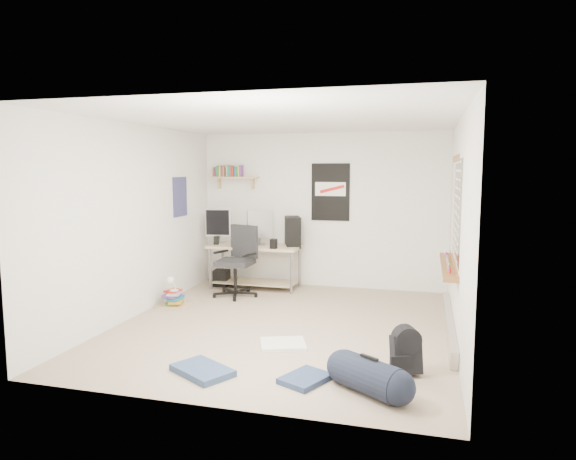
% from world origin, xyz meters
% --- Properties ---
extents(floor, '(4.00, 4.50, 0.01)m').
position_xyz_m(floor, '(0.00, 0.00, -0.01)').
color(floor, gray).
rests_on(floor, ground).
extents(ceiling, '(4.00, 4.50, 0.01)m').
position_xyz_m(ceiling, '(0.00, 0.00, 2.50)').
color(ceiling, white).
rests_on(ceiling, ground).
extents(back_wall, '(4.00, 0.01, 2.50)m').
position_xyz_m(back_wall, '(0.00, 2.25, 1.25)').
color(back_wall, silver).
rests_on(back_wall, ground).
extents(left_wall, '(0.01, 4.50, 2.50)m').
position_xyz_m(left_wall, '(-2.00, 0.00, 1.25)').
color(left_wall, silver).
rests_on(left_wall, ground).
extents(right_wall, '(0.01, 4.50, 2.50)m').
position_xyz_m(right_wall, '(2.00, 0.00, 1.25)').
color(right_wall, silver).
rests_on(right_wall, ground).
extents(desk, '(1.59, 1.07, 0.67)m').
position_xyz_m(desk, '(-0.99, 1.82, 0.36)').
color(desk, tan).
rests_on(desk, floor).
extents(monitor_left, '(0.44, 0.17, 0.47)m').
position_xyz_m(monitor_left, '(-1.63, 1.83, 0.90)').
color(monitor_left, '#939297').
rests_on(monitor_left, desk).
extents(monitor_right, '(0.40, 0.31, 0.45)m').
position_xyz_m(monitor_right, '(-0.91, 1.83, 0.89)').
color(monitor_right, '#B8B8BD').
rests_on(monitor_right, desk).
extents(pc_tower, '(0.37, 0.52, 0.49)m').
position_xyz_m(pc_tower, '(-0.42, 2.00, 0.91)').
color(pc_tower, black).
rests_on(pc_tower, desk).
extents(keyboard, '(0.36, 0.13, 0.02)m').
position_xyz_m(keyboard, '(-1.13, 1.78, 0.68)').
color(keyboard, black).
rests_on(keyboard, desk).
extents(speaker_left, '(0.10, 0.10, 0.16)m').
position_xyz_m(speaker_left, '(-1.63, 1.74, 0.75)').
color(speaker_left, black).
rests_on(speaker_left, desk).
extents(speaker_right, '(0.10, 0.10, 0.18)m').
position_xyz_m(speaker_right, '(-0.61, 1.56, 0.76)').
color(speaker_right, black).
rests_on(speaker_right, desk).
extents(office_chair, '(0.88, 0.88, 1.07)m').
position_xyz_m(office_chair, '(-1.12, 1.24, 0.49)').
color(office_chair, black).
rests_on(office_chair, floor).
extents(wall_shelf, '(0.80, 0.22, 0.24)m').
position_xyz_m(wall_shelf, '(-1.45, 2.14, 1.78)').
color(wall_shelf, tan).
rests_on(wall_shelf, back_wall).
extents(poster_back_wall, '(0.62, 0.03, 0.92)m').
position_xyz_m(poster_back_wall, '(0.15, 2.23, 1.55)').
color(poster_back_wall, black).
rests_on(poster_back_wall, back_wall).
extents(poster_left_wall, '(0.02, 0.42, 0.60)m').
position_xyz_m(poster_left_wall, '(-1.99, 1.20, 1.50)').
color(poster_left_wall, navy).
rests_on(poster_left_wall, left_wall).
extents(window, '(0.10, 1.50, 1.26)m').
position_xyz_m(window, '(1.95, 0.30, 1.45)').
color(window, brown).
rests_on(window, right_wall).
extents(baseboard_heater, '(0.08, 2.50, 0.18)m').
position_xyz_m(baseboard_heater, '(1.96, 0.30, 0.09)').
color(baseboard_heater, '#B7B2A8').
rests_on(baseboard_heater, floor).
extents(backpack, '(0.33, 0.30, 0.35)m').
position_xyz_m(backpack, '(1.51, -1.16, 0.20)').
color(backpack, black).
rests_on(backpack, floor).
extents(duffel_bag, '(0.43, 0.43, 0.61)m').
position_xyz_m(duffel_bag, '(1.22, -1.66, 0.14)').
color(duffel_bag, black).
rests_on(duffel_bag, floor).
extents(tshirt, '(0.59, 0.55, 0.04)m').
position_xyz_m(tshirt, '(0.18, -0.71, 0.02)').
color(tshirt, silver).
rests_on(tshirt, floor).
extents(jeans_a, '(0.69, 0.61, 0.06)m').
position_xyz_m(jeans_a, '(-0.35, -1.64, 0.03)').
color(jeans_a, navy).
rests_on(jeans_a, floor).
extents(jeans_b, '(0.49, 0.54, 0.05)m').
position_xyz_m(jeans_b, '(0.63, -1.56, 0.03)').
color(jeans_b, navy).
rests_on(jeans_b, floor).
extents(book_stack, '(0.57, 0.52, 0.32)m').
position_xyz_m(book_stack, '(-1.75, 0.47, 0.15)').
color(book_stack, brown).
rests_on(book_stack, floor).
extents(desk_lamp, '(0.15, 0.21, 0.19)m').
position_xyz_m(desk_lamp, '(-1.73, 0.45, 0.38)').
color(desk_lamp, silver).
rests_on(desk_lamp, book_stack).
extents(subwoofer, '(0.25, 0.25, 0.26)m').
position_xyz_m(subwoofer, '(-1.57, 1.79, 0.14)').
color(subwoofer, black).
rests_on(subwoofer, floor).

